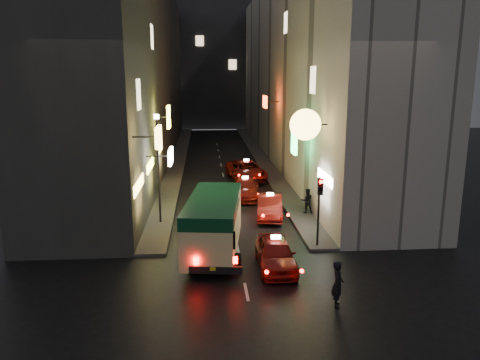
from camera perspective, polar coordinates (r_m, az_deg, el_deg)
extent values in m
plane|color=black|center=(15.84, 2.18, -19.85)|extent=(120.00, 120.00, 0.00)
cube|color=#393734|center=(47.68, -12.48, 13.03)|extent=(6.00, 52.00, 18.00)
cube|color=#FFCA59|center=(22.77, -9.92, 5.22)|extent=(0.18, 1.76, 0.98)
cube|color=white|center=(27.77, -8.46, 2.90)|extent=(0.18, 2.16, 0.83)
cube|color=yellow|center=(32.87, -8.70, 7.60)|extent=(0.18, 1.28, 1.57)
cube|color=#FFCA59|center=(24.49, -12.26, -0.59)|extent=(0.10, 3.45, 0.55)
cube|color=yellow|center=(29.74, -10.89, 1.81)|extent=(0.10, 3.39, 0.55)
cube|color=#FFCA59|center=(36.46, -9.73, 3.85)|extent=(0.10, 3.24, 0.55)
cube|color=#FFE5B2|center=(25.50, -12.28, 10.15)|extent=(0.06, 1.30, 1.60)
cube|color=#FFE5B2|center=(33.51, -10.70, 16.77)|extent=(0.06, 1.30, 1.60)
cube|color=#A9A39B|center=(48.22, 7.24, 13.22)|extent=(6.00, 52.00, 18.00)
cylinder|color=#FFCA59|center=(25.34, 7.98, 6.70)|extent=(1.67, 0.18, 1.67)
cube|color=#30F269|center=(29.56, 6.63, 4.91)|extent=(0.18, 1.21, 1.81)
cube|color=#FF3C0C|center=(41.34, 3.06, 9.50)|extent=(0.18, 1.77, 1.04)
cube|color=white|center=(25.99, 10.33, 0.26)|extent=(0.10, 2.97, 0.55)
cube|color=#FFE5B2|center=(29.01, 8.88, 11.96)|extent=(0.06, 1.30, 1.60)
cube|color=#FFE5B2|center=(39.01, 5.60, 18.54)|extent=(0.06, 1.30, 1.60)
cube|color=#313136|center=(79.30, -3.39, 14.53)|extent=(30.00, 10.00, 22.00)
cube|color=#454240|center=(48.07, -7.54, 2.52)|extent=(1.50, 52.00, 0.15)
cube|color=#454240|center=(48.36, 2.58, 2.68)|extent=(1.50, 52.00, 0.15)
cube|color=#E8E091|center=(22.50, -3.23, -5.20)|extent=(3.09, 6.74, 2.38)
cube|color=#0C3F21|center=(22.23, -3.25, -2.94)|extent=(3.11, 6.76, 0.60)
cube|color=black|center=(22.74, -3.25, -4.38)|extent=(2.79, 4.16, 0.54)
cube|color=black|center=(19.87, -2.98, -10.87)|extent=(2.23, 0.46, 0.33)
cube|color=#FF0A05|center=(19.63, -5.39, -9.84)|extent=(0.20, 0.06, 0.30)
cube|color=#FF0A05|center=(19.67, -0.58, -9.74)|extent=(0.20, 0.06, 0.30)
cylinder|color=black|center=(24.85, -5.66, -6.38)|extent=(0.24, 0.82, 0.82)
cylinder|color=black|center=(21.01, -0.24, -9.99)|extent=(0.24, 0.82, 0.82)
imported|color=maroon|center=(21.23, 4.36, -8.63)|extent=(2.11, 5.07, 1.61)
cube|color=white|center=(20.92, 4.41, -6.35)|extent=(0.42, 0.18, 0.16)
sphere|color=#FF0A05|center=(19.03, 3.27, -11.15)|extent=(0.16, 0.16, 0.16)
sphere|color=#FF0A05|center=(19.26, 7.55, -10.94)|extent=(0.16, 0.16, 0.16)
imported|color=maroon|center=(28.49, 3.66, -3.02)|extent=(2.71, 5.25, 1.60)
cube|color=white|center=(28.26, 3.69, -1.28)|extent=(0.44, 0.24, 0.16)
sphere|color=#FF0A05|center=(26.22, 2.82, -4.36)|extent=(0.16, 0.16, 0.16)
sphere|color=#FF0A05|center=(26.43, 5.88, -4.27)|extent=(0.16, 0.16, 0.16)
imported|color=maroon|center=(32.98, 0.64, -0.80)|extent=(2.64, 5.23, 1.60)
cube|color=white|center=(32.79, 0.64, 0.71)|extent=(0.44, 0.23, 0.16)
sphere|color=#FF0A05|center=(30.72, -0.30, -1.78)|extent=(0.16, 0.16, 0.16)
sphere|color=#FF0A05|center=(30.85, 2.32, -1.73)|extent=(0.16, 0.16, 0.16)
imported|color=maroon|center=(38.69, 0.77, 1.39)|extent=(3.22, 5.97, 1.80)
cube|color=white|center=(38.51, 0.77, 2.83)|extent=(0.44, 0.25, 0.16)
sphere|color=#FF0A05|center=(36.11, -0.12, 0.60)|extent=(0.16, 0.16, 0.16)
sphere|color=#FF0A05|center=(36.26, 2.39, 0.64)|extent=(0.16, 0.16, 0.16)
imported|color=black|center=(18.19, 11.84, -11.95)|extent=(0.54, 0.73, 2.03)
imported|color=black|center=(29.12, 8.16, -2.31)|extent=(0.66, 0.42, 1.75)
cylinder|color=black|center=(23.51, 9.54, -3.81)|extent=(0.10, 0.10, 3.50)
cube|color=black|center=(23.01, 9.77, -0.83)|extent=(0.26, 0.18, 0.80)
sphere|color=#FF0A05|center=(22.84, 9.86, -0.24)|extent=(0.18, 0.18, 0.18)
sphere|color=black|center=(22.90, 9.83, -0.90)|extent=(0.17, 0.17, 0.17)
sphere|color=black|center=(22.97, 9.81, -1.55)|extent=(0.17, 0.17, 0.17)
cylinder|color=black|center=(26.92, -9.90, 1.04)|extent=(0.12, 0.12, 6.00)
cylinder|color=#FFE5BF|center=(26.48, -10.15, 7.62)|extent=(0.28, 0.28, 0.25)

